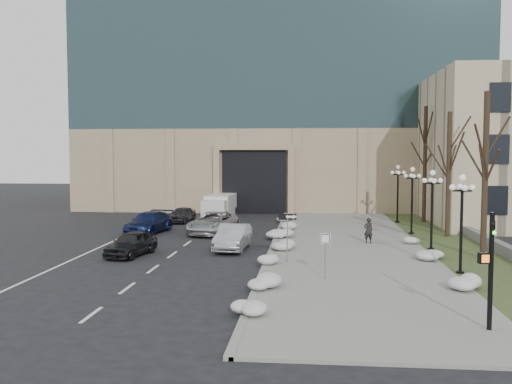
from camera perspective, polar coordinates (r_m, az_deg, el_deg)
ground at (r=22.08m, az=2.10°, el=-11.20°), size 160.00×160.00×0.00m
sidewalk at (r=35.81m, az=9.03°, el=-5.25°), size 9.00×40.00×0.12m
curb at (r=35.80m, az=1.80°, el=-5.19°), size 0.30×40.00×0.14m
grass_strip at (r=36.80m, az=19.23°, el=-5.19°), size 4.00×40.00×0.10m
stone_wall at (r=39.18m, az=21.39°, el=-4.25°), size 0.50×30.00×0.70m
office_tower at (r=66.17m, az=2.61°, el=15.07°), size 40.00×24.70×36.00m
car_a at (r=32.69m, az=-12.37°, el=-5.07°), size 2.35×4.26×1.37m
car_b at (r=33.90m, az=-2.30°, el=-4.53°), size 1.87×4.70×1.52m
car_c at (r=41.65m, az=-10.66°, el=-3.02°), size 2.87×5.40×1.49m
car_d at (r=40.66m, az=-4.32°, el=-3.11°), size 3.39×5.83×1.53m
car_e at (r=47.48m, az=-7.44°, el=-2.26°), size 1.94×3.92×1.29m
pedestrian at (r=36.24m, az=11.16°, el=-3.80°), size 0.66×0.53×1.59m
box_truck at (r=51.41m, az=-3.62°, el=-1.41°), size 2.44×6.27×1.96m
one_way_sign at (r=29.43m, az=3.47°, el=-3.07°), size 0.99×0.29×2.63m
keep_sign at (r=25.69m, az=6.94°, el=-5.42°), size 0.47×0.07×2.17m
traffic_signal at (r=19.73m, az=22.33°, el=-7.56°), size 0.67×0.89×3.90m
snow_clump_a at (r=20.33m, az=-0.44°, el=-11.66°), size 1.10×1.60×0.36m
snow_clump_b at (r=24.04m, az=0.96°, el=-9.20°), size 1.10×1.60×0.36m
snow_clump_c at (r=29.20m, az=1.48°, el=-6.84°), size 1.10×1.60×0.36m
snow_clump_d at (r=33.52m, az=2.66°, el=-5.43°), size 1.10×1.60×0.36m
snow_clump_e at (r=38.12m, az=2.54°, el=-4.28°), size 1.10×1.60×0.36m
snow_clump_f at (r=42.54m, az=2.93°, el=-3.42°), size 1.10×1.60×0.36m
snow_clump_g at (r=46.97m, az=2.87°, el=-2.71°), size 1.10×1.60×0.36m
snow_clump_h at (r=25.62m, az=19.85°, el=-8.61°), size 1.10×1.60×0.36m
snow_clump_i at (r=31.64m, az=16.71°, el=-6.16°), size 1.10×1.60×0.36m
snow_clump_j at (r=37.20m, az=15.18°, el=-4.62°), size 1.10×1.60×0.36m
snow_clump_k at (r=37.53m, az=2.16°, el=-4.41°), size 1.10×1.60×0.36m
lamppost_a at (r=28.31m, az=19.88°, el=-1.74°), size 1.18×1.18×4.76m
lamppost_b at (r=34.62m, az=17.20°, el=-0.68°), size 1.18×1.18×4.76m
lamppost_c at (r=40.98m, az=15.35°, el=0.06°), size 1.18×1.18×4.76m
lamppost_d at (r=47.39m, az=14.00°, el=0.60°), size 1.18×1.18×4.76m
tree_near at (r=32.62m, az=21.99°, el=3.78°), size 3.20×3.20×9.00m
tree_mid at (r=40.36m, az=18.74°, el=3.39°), size 3.20×3.20×8.50m
tree_far at (r=48.18m, az=16.57°, el=4.27°), size 3.20×3.20×9.50m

